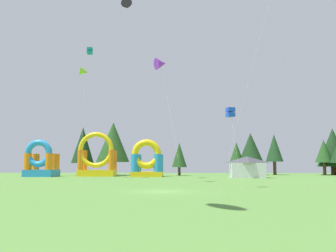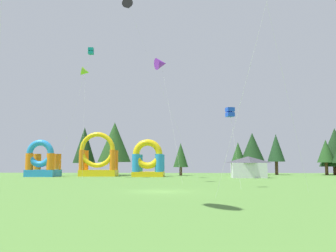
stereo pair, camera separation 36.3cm
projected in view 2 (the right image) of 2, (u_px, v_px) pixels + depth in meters
ground_plane at (161, 192)px, 29.29m from camera, size 120.00×120.00×0.00m
kite_black_delta at (128, 6)px, 58.53m from camera, size 11.81×1.84×28.34m
kite_lime_delta at (85, 72)px, 60.17m from camera, size 2.54×6.78×18.07m
kite_purple_delta at (161, 64)px, 45.80m from camera, size 3.73×6.00×15.50m
kite_teal_box at (91, 51)px, 59.55m from camera, size 5.55×0.82×20.97m
kite_blue_box at (230, 112)px, 35.05m from camera, size 1.08×2.44×7.57m
inflatable_blue_arch at (98, 160)px, 65.05m from camera, size 6.48×3.60×7.79m
inflatable_yellow_castle at (42, 163)px, 63.42m from camera, size 4.98×4.66×6.34m
inflatable_red_slide at (148, 163)px, 63.37m from camera, size 5.33×4.96×6.38m
festival_tent at (248, 167)px, 57.92m from camera, size 5.25×3.13×3.39m
tree_row_0 at (84, 145)px, 72.11m from camera, size 4.38×4.38×9.40m
tree_row_1 at (115, 142)px, 71.90m from camera, size 6.47×6.47×10.35m
tree_row_2 at (181, 155)px, 69.80m from camera, size 2.86×2.86×6.21m
tree_row_3 at (238, 153)px, 74.21m from camera, size 2.83×2.83×6.57m
tree_row_4 at (252, 150)px, 73.86m from camera, size 5.66×5.66×8.45m
tree_row_5 at (276, 148)px, 74.12m from camera, size 3.47×3.47×8.22m
tree_row_6 at (326, 151)px, 72.04m from camera, size 3.41×3.41×6.96m
tree_row_7 at (335, 147)px, 73.83m from camera, size 6.34×6.34×9.39m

